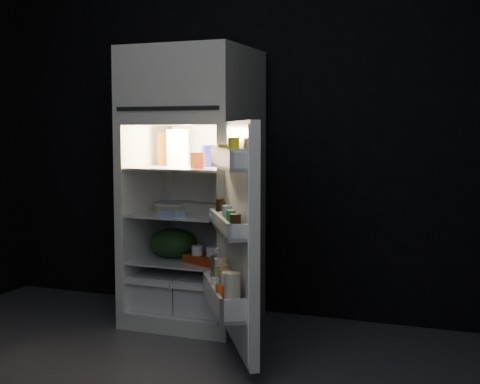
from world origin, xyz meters
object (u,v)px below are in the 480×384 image
at_px(fridge_door, 236,240).
at_px(yogurt_tray, 206,260).
at_px(refrigerator, 194,177).
at_px(milk_jug, 178,148).
at_px(egg_carton, 204,208).

bearing_deg(fridge_door, yogurt_tray, 128.18).
bearing_deg(fridge_door, refrigerator, 129.39).
bearing_deg(yogurt_tray, refrigerator, 157.77).
xyz_separation_m(milk_jug, egg_carton, (0.24, -0.12, -0.38)).
height_order(fridge_door, yogurt_tray, fridge_door).
distance_m(refrigerator, fridge_door, 0.95).
height_order(egg_carton, yogurt_tray, egg_carton).
relative_size(refrigerator, yogurt_tray, 6.31).
xyz_separation_m(fridge_door, milk_jug, (-0.71, 0.74, 0.46)).
relative_size(refrigerator, milk_jug, 7.42).
distance_m(fridge_door, milk_jug, 1.13).
bearing_deg(egg_carton, fridge_door, -48.93).
bearing_deg(milk_jug, yogurt_tray, -56.10).
height_order(refrigerator, yogurt_tray, refrigerator).
bearing_deg(refrigerator, fridge_door, -50.61).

